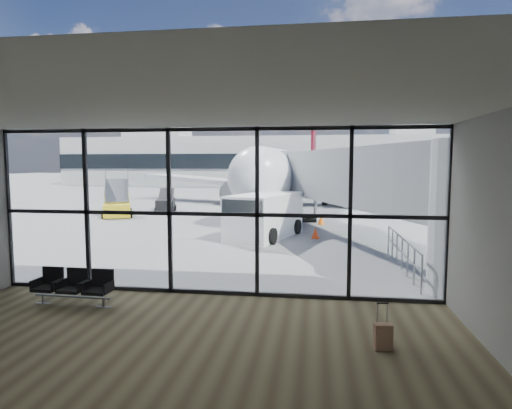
% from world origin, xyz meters
% --- Properties ---
extents(ground, '(220.00, 220.00, 0.00)m').
position_xyz_m(ground, '(0.00, 40.00, 0.00)').
color(ground, slate).
rests_on(ground, ground).
extents(lounge_shell, '(12.02, 8.01, 4.51)m').
position_xyz_m(lounge_shell, '(0.00, -4.80, 2.65)').
color(lounge_shell, brown).
rests_on(lounge_shell, ground).
extents(glass_curtain_wall, '(12.10, 0.12, 4.50)m').
position_xyz_m(glass_curtain_wall, '(0.00, 0.00, 2.25)').
color(glass_curtain_wall, white).
rests_on(glass_curtain_wall, ground).
extents(jet_bridge, '(8.00, 16.50, 4.33)m').
position_xyz_m(jet_bridge, '(4.90, 7.07, 2.76)').
color(jet_bridge, '#97999C').
rests_on(jet_bridge, ground).
extents(apron_railing, '(0.06, 5.46, 1.11)m').
position_xyz_m(apron_railing, '(5.60, 3.50, 0.72)').
color(apron_railing, gray).
rests_on(apron_railing, ground).
extents(far_terminal, '(80.00, 12.20, 11.00)m').
position_xyz_m(far_terminal, '(-0.59, 61.97, 4.21)').
color(far_terminal, '#ACACA7').
rests_on(far_terminal, ground).
extents(tree_0, '(4.95, 4.95, 7.12)m').
position_xyz_m(tree_0, '(-45.00, 72.00, 4.63)').
color(tree_0, '#382619').
rests_on(tree_0, ground).
extents(tree_1, '(5.61, 5.61, 8.07)m').
position_xyz_m(tree_1, '(-39.00, 72.00, 5.25)').
color(tree_1, '#382619').
rests_on(tree_1, ground).
extents(tree_2, '(6.27, 6.27, 9.03)m').
position_xyz_m(tree_2, '(-33.00, 72.00, 5.88)').
color(tree_2, '#382619').
rests_on(tree_2, ground).
extents(tree_3, '(4.95, 4.95, 7.12)m').
position_xyz_m(tree_3, '(-27.00, 72.00, 4.63)').
color(tree_3, '#382619').
rests_on(tree_3, ground).
extents(tree_4, '(5.61, 5.61, 8.07)m').
position_xyz_m(tree_4, '(-21.00, 72.00, 5.25)').
color(tree_4, '#382619').
rests_on(tree_4, ground).
extents(tree_5, '(6.27, 6.27, 9.03)m').
position_xyz_m(tree_5, '(-15.00, 72.00, 5.88)').
color(tree_5, '#382619').
rests_on(tree_5, ground).
extents(seating_row, '(2.04, 0.62, 0.90)m').
position_xyz_m(seating_row, '(-3.27, -1.29, 0.50)').
color(seating_row, gray).
rests_on(seating_row, ground).
extents(suitcase, '(0.35, 0.27, 0.89)m').
position_xyz_m(suitcase, '(4.02, -2.99, 0.27)').
color(suitcase, '#977054').
rests_on(suitcase, ground).
extents(airliner, '(30.14, 35.00, 9.02)m').
position_xyz_m(airliner, '(0.98, 27.64, 2.75)').
color(airliner, silver).
rests_on(airliner, ground).
extents(service_van, '(3.48, 5.25, 2.11)m').
position_xyz_m(service_van, '(0.26, 9.17, 1.08)').
color(service_van, white).
rests_on(service_van, ground).
extents(belt_loader, '(2.17, 3.80, 1.66)m').
position_xyz_m(belt_loader, '(-8.28, 19.21, 0.56)').
color(belt_loader, black).
rests_on(belt_loader, ground).
extents(mobile_stairs, '(2.93, 3.87, 2.48)m').
position_xyz_m(mobile_stairs, '(-10.58, 16.11, 0.60)').
color(mobile_stairs, gold).
rests_on(mobile_stairs, ground).
extents(traffic_cone_a, '(0.38, 0.38, 0.54)m').
position_xyz_m(traffic_cone_a, '(2.73, 9.29, 0.26)').
color(traffic_cone_a, red).
rests_on(traffic_cone_a, ground).
extents(traffic_cone_b, '(0.48, 0.48, 0.68)m').
position_xyz_m(traffic_cone_b, '(1.40, 15.04, 0.32)').
color(traffic_cone_b, red).
rests_on(traffic_cone_b, ground).
extents(traffic_cone_c, '(0.42, 0.42, 0.60)m').
position_xyz_m(traffic_cone_c, '(3.06, 14.11, 0.28)').
color(traffic_cone_c, orange).
rests_on(traffic_cone_c, ground).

